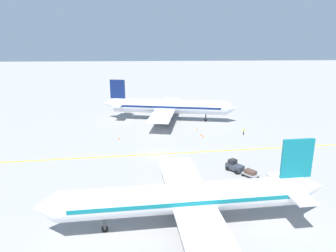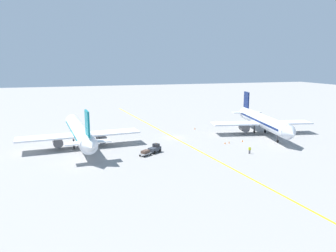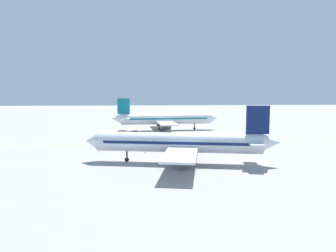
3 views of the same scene
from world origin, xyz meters
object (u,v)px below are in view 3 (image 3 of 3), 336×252
airplane_adjacent_stand (181,143)px  baggage_cart_trailing (127,133)px  airplane_at_gate (165,119)px  baggage_tug_dark (134,134)px  ground_crew_worker (99,146)px  traffic_cone_far_edge (223,146)px  traffic_cone_by_wingtip (145,152)px  traffic_cone_near_nose (142,148)px  traffic_cone_mid_apron (143,149)px

airplane_adjacent_stand → baggage_cart_trailing: (-36.11, -11.68, -2.95)m
airplane_at_gate → airplane_adjacent_stand: bearing=-0.1°
baggage_tug_dark → baggage_cart_trailing: baggage_tug_dark is taller
ground_crew_worker → traffic_cone_far_edge: 28.35m
baggage_tug_dark → traffic_cone_by_wingtip: baggage_tug_dark is taller
baggage_cart_trailing → traffic_cone_far_edge: size_ratio=5.31×
airplane_adjacent_stand → traffic_cone_far_edge: 19.68m
traffic_cone_near_nose → baggage_cart_trailing: bearing=-168.0°
baggage_cart_trailing → traffic_cone_mid_apron: baggage_cart_trailing is taller
airplane_adjacent_stand → traffic_cone_near_nose: bearing=-154.3°
baggage_tug_dark → traffic_cone_near_nose: (18.52, 2.50, -0.63)m
traffic_cone_far_edge → ground_crew_worker: bearing=-86.5°
airplane_at_gate → baggage_tug_dark: bearing=-31.8°
baggage_tug_dark → traffic_cone_far_edge: (17.94, 21.27, -0.63)m
ground_crew_worker → traffic_cone_far_edge: size_ratio=3.05×
traffic_cone_mid_apron → baggage_tug_dark: bearing=-172.0°
airplane_adjacent_stand → traffic_cone_far_edge: airplane_adjacent_stand is taller
baggage_cart_trailing → baggage_tug_dark: bearing=37.0°
ground_crew_worker → traffic_cone_by_wingtip: ground_crew_worker is taller
baggage_tug_dark → traffic_cone_near_nose: 18.70m
ground_crew_worker → traffic_cone_by_wingtip: 11.02m
baggage_tug_dark → traffic_cone_mid_apron: 19.97m
baggage_cart_trailing → traffic_cone_far_edge: (20.58, 23.26, -0.49)m
baggage_cart_trailing → traffic_cone_by_wingtip: bearing=11.1°
airplane_at_gate → ground_crew_worker: size_ratio=21.16×
baggage_tug_dark → traffic_cone_by_wingtip: 23.99m
baggage_tug_dark → baggage_cart_trailing: size_ratio=1.13×
traffic_cone_near_nose → baggage_tug_dark: bearing=-172.3°
airplane_at_gate → traffic_cone_mid_apron: airplane_at_gate is taller
airplane_at_gate → traffic_cone_far_edge: bearing=18.9°
baggage_tug_dark → airplane_adjacent_stand: bearing=16.1°
traffic_cone_mid_apron → traffic_cone_far_edge: (-1.82, 18.49, 0.00)m
baggage_cart_trailing → airplane_at_gate: bearing=138.2°
ground_crew_worker → baggage_tug_dark: bearing=160.4°
ground_crew_worker → traffic_cone_mid_apron: bearing=89.6°
airplane_at_gate → baggage_cart_trailing: 17.87m
baggage_tug_dark → traffic_cone_mid_apron: (19.77, 2.79, -0.63)m
airplane_at_gate → baggage_tug_dark: (15.77, -9.76, -2.81)m
traffic_cone_near_nose → traffic_cone_mid_apron: (1.25, 0.28, 0.00)m
traffic_cone_by_wingtip → baggage_tug_dark: bearing=-172.3°
traffic_cone_by_wingtip → traffic_cone_far_edge: size_ratio=1.00×
traffic_cone_by_wingtip → traffic_cone_far_edge: same height
traffic_cone_near_nose → traffic_cone_by_wingtip: 5.29m
ground_crew_worker → traffic_cone_by_wingtip: bearing=68.3°
baggage_tug_dark → traffic_cone_far_edge: size_ratio=6.00×
baggage_cart_trailing → traffic_cone_far_edge: 31.06m
traffic_cone_by_wingtip → traffic_cone_far_edge: (-5.82, 18.07, 0.00)m
baggage_tug_dark → ground_crew_worker: (19.69, -7.01, 0.01)m
baggage_cart_trailing → ground_crew_worker: size_ratio=1.74×
airplane_adjacent_stand → traffic_cone_by_wingtip: size_ratio=64.35×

